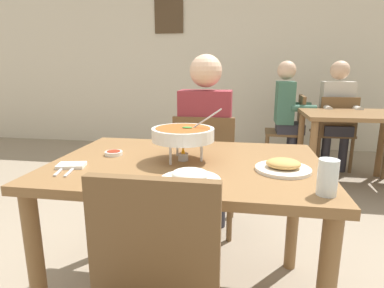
# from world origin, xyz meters

# --- Properties ---
(cafe_rear_partition) EXTENTS (10.00, 0.10, 3.00)m
(cafe_rear_partition) POSITION_xyz_m (0.00, 3.59, 1.50)
(cafe_rear_partition) COLOR beige
(cafe_rear_partition) RESTS_ON ground_plane
(picture_frame_hung) EXTENTS (0.44, 0.03, 0.56)m
(picture_frame_hung) POSITION_xyz_m (-0.91, 3.53, 2.03)
(picture_frame_hung) COLOR #4C3823
(dining_table_main) EXTENTS (1.28, 0.89, 0.78)m
(dining_table_main) POSITION_xyz_m (0.00, 0.00, 0.66)
(dining_table_main) COLOR brown
(dining_table_main) RESTS_ON ground_plane
(chair_diner_main) EXTENTS (0.44, 0.44, 0.90)m
(chair_diner_main) POSITION_xyz_m (-0.00, 0.73, 0.51)
(chair_diner_main) COLOR brown
(chair_diner_main) RESTS_ON ground_plane
(diner_main) EXTENTS (0.40, 0.45, 1.31)m
(diner_main) POSITION_xyz_m (0.00, 0.77, 0.75)
(diner_main) COLOR #2D2D38
(diner_main) RESTS_ON ground_plane
(curry_bowl) EXTENTS (0.33, 0.30, 0.26)m
(curry_bowl) POSITION_xyz_m (-0.02, 0.01, 0.91)
(curry_bowl) COLOR silver
(curry_bowl) RESTS_ON dining_table_main
(rice_plate) EXTENTS (0.24, 0.24, 0.06)m
(rice_plate) POSITION_xyz_m (0.06, -0.29, 0.80)
(rice_plate) COLOR white
(rice_plate) RESTS_ON dining_table_main
(appetizer_plate) EXTENTS (0.24, 0.24, 0.06)m
(appetizer_plate) POSITION_xyz_m (0.44, -0.08, 0.80)
(appetizer_plate) COLOR white
(appetizer_plate) RESTS_ON dining_table_main
(sauce_dish) EXTENTS (0.09, 0.09, 0.02)m
(sauce_dish) POSITION_xyz_m (-0.39, 0.05, 0.79)
(sauce_dish) COLOR white
(sauce_dish) RESTS_ON dining_table_main
(napkin_folded) EXTENTS (0.13, 0.10, 0.02)m
(napkin_folded) POSITION_xyz_m (-0.50, -0.18, 0.79)
(napkin_folded) COLOR white
(napkin_folded) RESTS_ON dining_table_main
(fork_utensil) EXTENTS (0.05, 0.17, 0.01)m
(fork_utensil) POSITION_xyz_m (-0.52, -0.23, 0.78)
(fork_utensil) COLOR silver
(fork_utensil) RESTS_ON dining_table_main
(spoon_utensil) EXTENTS (0.05, 0.17, 0.01)m
(spoon_utensil) POSITION_xyz_m (-0.47, -0.23, 0.78)
(spoon_utensil) COLOR silver
(spoon_utensil) RESTS_ON dining_table_main
(drink_glass) EXTENTS (0.07, 0.07, 0.13)m
(drink_glass) POSITION_xyz_m (0.56, -0.33, 0.84)
(drink_glass) COLOR silver
(drink_glass) RESTS_ON dining_table_main
(dining_table_far) EXTENTS (1.00, 0.80, 0.78)m
(dining_table_far) POSITION_xyz_m (1.38, 2.00, 0.64)
(dining_table_far) COLOR brown
(dining_table_far) RESTS_ON ground_plane
(chair_bg_left) EXTENTS (0.45, 0.45, 0.90)m
(chair_bg_left) POSITION_xyz_m (1.35, 2.52, 0.51)
(chair_bg_left) COLOR brown
(chair_bg_left) RESTS_ON ground_plane
(chair_bg_middle) EXTENTS (0.46, 0.46, 0.90)m
(chair_bg_middle) POSITION_xyz_m (0.86, 2.58, 0.51)
(chair_bg_middle) COLOR brown
(chair_bg_middle) RESTS_ON ground_plane
(patron_bg_left) EXTENTS (0.40, 0.45, 1.31)m
(patron_bg_left) POSITION_xyz_m (1.36, 2.55, 0.75)
(patron_bg_left) COLOR #2D2D38
(patron_bg_left) RESTS_ON ground_plane
(patron_bg_middle) EXTENTS (0.45, 0.40, 1.31)m
(patron_bg_middle) POSITION_xyz_m (0.79, 2.52, 0.75)
(patron_bg_middle) COLOR #2D2D38
(patron_bg_middle) RESTS_ON ground_plane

